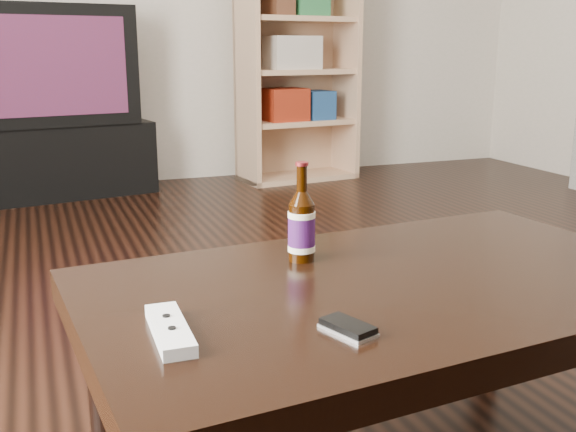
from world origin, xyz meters
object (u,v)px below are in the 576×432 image
object	(u,v)px
tv_stand	(57,159)
bookshelf	(295,67)
tv	(49,65)
beer_bottle	(302,226)
remote	(170,330)
phone	(348,328)
coffee_table	(390,307)

from	to	relation	value
tv_stand	bookshelf	distance (m)	1.62
tv	bookshelf	distance (m)	1.53
bookshelf	beer_bottle	size ratio (longest dim) A/B	6.93
bookshelf	beer_bottle	world-z (taller)	bookshelf
tv_stand	tv	distance (m)	0.55
remote	phone	bearing A→B (deg)	-16.39
tv_stand	bookshelf	xyz separation A→B (m)	(1.53, -0.04, 0.53)
bookshelf	coffee_table	bearing A→B (deg)	-114.99
bookshelf	beer_bottle	bearing A→B (deg)	-117.95
beer_bottle	phone	size ratio (longest dim) A/B	2.04
bookshelf	coffee_table	distance (m)	3.35
bookshelf	tv_stand	bearing A→B (deg)	171.73
tv_stand	tv	bearing A→B (deg)	-90.00
tv	beer_bottle	bearing A→B (deg)	-92.70
tv_stand	beer_bottle	xyz separation A→B (m)	(0.38, -3.03, 0.30)
tv	coffee_table	world-z (taller)	tv
tv	bookshelf	xyz separation A→B (m)	(1.53, -0.04, -0.02)
beer_bottle	remote	bearing A→B (deg)	-139.71
tv	coffee_table	distance (m)	3.26
phone	tv	bearing A→B (deg)	75.94
bookshelf	tv	bearing A→B (deg)	171.79
remote	beer_bottle	bearing A→B (deg)	41.73
tv	beer_bottle	xyz separation A→B (m)	(0.38, -3.03, -0.26)
coffee_table	remote	size ratio (longest dim) A/B	6.67
phone	remote	distance (m)	0.28
phone	remote	world-z (taller)	remote
coffee_table	phone	bearing A→B (deg)	-133.72
tv	coffee_table	bearing A→B (deg)	-90.97
tv_stand	bookshelf	world-z (taller)	bookshelf
tv	phone	size ratio (longest dim) A/B	9.69
tv_stand	remote	world-z (taller)	remote
bookshelf	phone	distance (m)	3.59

